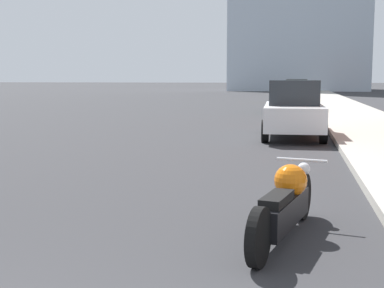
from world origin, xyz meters
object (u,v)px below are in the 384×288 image
parked_car_white (293,110)px  motorcycle (285,204)px  parked_car_yellow (297,91)px  parked_car_green (295,97)px

parked_car_white → motorcycle: bearing=-91.9°
parked_car_yellow → parked_car_white: bearing=-87.8°
parked_car_yellow → parked_car_green: bearing=-88.0°
parked_car_white → parked_car_yellow: (0.18, 23.17, -0.01)m
motorcycle → parked_car_white: bearing=102.8°
parked_car_white → parked_car_green: 11.75m
parked_car_white → parked_car_yellow: bearing=87.9°
parked_car_green → parked_car_yellow: 11.42m
parked_car_green → parked_car_white: bearing=-95.0°
motorcycle → parked_car_yellow: bearing=102.7°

